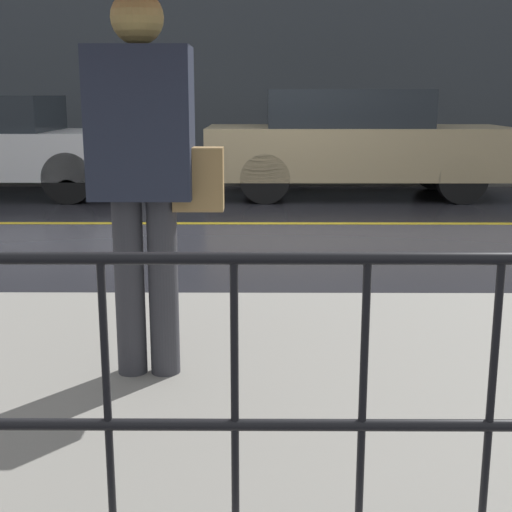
{
  "coord_description": "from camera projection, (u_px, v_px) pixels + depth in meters",
  "views": [
    {
      "loc": [
        -0.11,
        -8.33,
        1.49
      ],
      "look_at": [
        -0.14,
        -3.07,
        0.3
      ],
      "focal_mm": 50.0,
      "sensor_mm": 36.0,
      "label": 1
    }
  ],
  "objects": [
    {
      "name": "railing_foreground",
      "position": [
        299.0,
        368.0,
        2.06
      ],
      "size": [
        12.0,
        0.04,
        0.94
      ],
      "color": "black",
      "rests_on": "sidewalk_near"
    },
    {
      "name": "sidewalk_far",
      "position": [
        266.0,
        176.0,
        12.82
      ],
      "size": [
        28.0,
        2.02,
        0.13
      ],
      "color": "gray",
      "rests_on": "ground_plane"
    },
    {
      "name": "sidewalk_near",
      "position": [
        283.0,
        392.0,
        3.5
      ],
      "size": [
        28.0,
        3.16,
        0.13
      ],
      "color": "gray",
      "rests_on": "ground_plane"
    },
    {
      "name": "ground_plane",
      "position": [
        270.0,
        224.0,
        8.45
      ],
      "size": [
        80.0,
        80.0,
        0.0
      ],
      "primitive_type": "plane",
      "color": "black"
    },
    {
      "name": "lane_marking",
      "position": [
        270.0,
        223.0,
        8.45
      ],
      "size": [
        25.2,
        0.12,
        0.01
      ],
      "color": "gold",
      "rests_on": "ground_plane"
    },
    {
      "name": "car_tan",
      "position": [
        354.0,
        142.0,
        10.59
      ],
      "size": [
        4.44,
        1.75,
        1.57
      ],
      "color": "tan",
      "rests_on": "ground_plane"
    }
  ]
}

